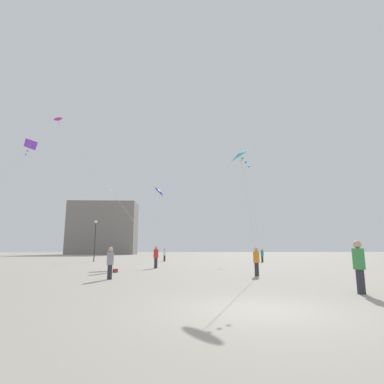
{
  "coord_description": "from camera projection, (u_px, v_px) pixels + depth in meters",
  "views": [
    {
      "loc": [
        -2.43,
        -8.0,
        1.51
      ],
      "look_at": [
        0.0,
        16.76,
        6.06
      ],
      "focal_mm": 29.24,
      "sensor_mm": 36.0,
      "label": 1
    }
  ],
  "objects": [
    {
      "name": "building_left_hall",
      "position": [
        103.0,
        228.0,
        89.72
      ],
      "size": [
        19.12,
        10.51,
        14.77
      ],
      "color": "gray",
      "rests_on": "ground_plane"
    },
    {
      "name": "handbag_beside_flyer",
      "position": [
        115.0,
        271.0,
        20.3
      ],
      "size": [
        0.31,
        0.33,
        0.24
      ],
      "primitive_type": "cube",
      "rotation": [
        0.0,
        0.0,
        0.86
      ],
      "color": "maroon",
      "rests_on": "ground_plane"
    },
    {
      "name": "kite_cobalt_diamond",
      "position": [
        159.0,
        191.0,
        32.92
      ],
      "size": [
        1.02,
        7.53,
        6.71
      ],
      "color": "blue"
    },
    {
      "name": "ground_plane",
      "position": [
        257.0,
        310.0,
        7.8
      ],
      "size": [
        300.0,
        300.0,
        0.0
      ],
      "primitive_type": "plane",
      "color": "#9E9689"
    },
    {
      "name": "person_in_green",
      "position": [
        359.0,
        264.0,
        10.78
      ],
      "size": [
        0.39,
        0.39,
        1.8
      ],
      "rotation": [
        0.0,
        0.0,
        5.54
      ],
      "color": "#2D2D33",
      "rests_on": "ground_plane"
    },
    {
      "name": "person_in_orange",
      "position": [
        256.0,
        260.0,
        17.83
      ],
      "size": [
        0.35,
        0.35,
        1.62
      ],
      "rotation": [
        0.0,
        0.0,
        1.53
      ],
      "color": "#2D2D33",
      "rests_on": "ground_plane"
    },
    {
      "name": "person_in_grey",
      "position": [
        110.0,
        262.0,
        15.87
      ],
      "size": [
        0.34,
        0.34,
        1.57
      ],
      "rotation": [
        0.0,
        0.0,
        1.43
      ],
      "color": "#2D2D33",
      "rests_on": "ground_plane"
    },
    {
      "name": "kite_violet_delta",
      "position": [
        29.0,
        146.0,
        20.92
      ],
      "size": [
        3.11,
        4.1,
        7.41
      ],
      "color": "purple"
    },
    {
      "name": "person_in_teal",
      "position": [
        262.0,
        255.0,
        36.28
      ],
      "size": [
        0.34,
        0.34,
        1.57
      ],
      "rotation": [
        0.0,
        0.0,
        5.86
      ],
      "color": "#2D2D33",
      "rests_on": "ground_plane"
    },
    {
      "name": "lamppost_east",
      "position": [
        95.0,
        234.0,
        38.23
      ],
      "size": [
        0.36,
        0.36,
        5.01
      ],
      "color": "#2D2D30",
      "rests_on": "ground_plane"
    },
    {
      "name": "person_in_red",
      "position": [
        156.0,
        256.0,
        25.0
      ],
      "size": [
        0.38,
        0.38,
        1.75
      ],
      "rotation": [
        0.0,
        0.0,
        1.0
      ],
      "color": "#2D2D33",
      "rests_on": "ground_plane"
    },
    {
      "name": "kite_cyan_diamond",
      "position": [
        240.0,
        155.0,
        15.05
      ],
      "size": [
        2.34,
        4.25,
        5.06
      ],
      "color": "#1EB2C6"
    },
    {
      "name": "kite_magenta_diamond",
      "position": [
        60.0,
        121.0,
        33.78
      ],
      "size": [
        11.52,
        8.1,
        14.59
      ],
      "color": "#D12899"
    },
    {
      "name": "kite_amber_delta",
      "position": [
        242.0,
        162.0,
        46.83
      ],
      "size": [
        0.64,
        9.22,
        13.88
      ],
      "color": "yellow"
    },
    {
      "name": "person_in_white",
      "position": [
        165.0,
        254.0,
        38.83
      ],
      "size": [
        0.35,
        0.35,
        1.59
      ],
      "rotation": [
        0.0,
        0.0,
        0.48
      ],
      "color": "#2D2D33",
      "rests_on": "ground_plane"
    },
    {
      "name": "person_in_purple",
      "position": [
        110.0,
        258.0,
        20.31
      ],
      "size": [
        0.36,
        0.36,
        1.65
      ],
      "rotation": [
        0.0,
        0.0,
        4.28
      ],
      "color": "#2D2D33",
      "rests_on": "ground_plane"
    }
  ]
}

